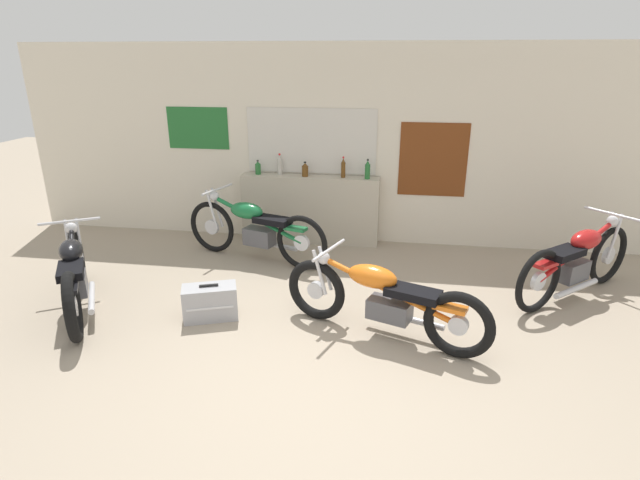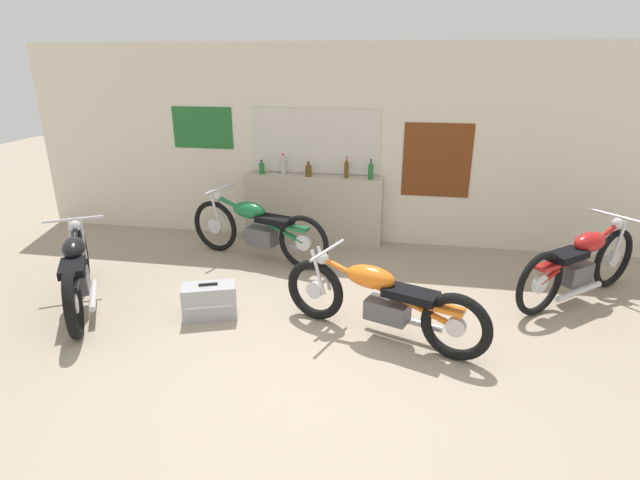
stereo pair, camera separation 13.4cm
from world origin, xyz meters
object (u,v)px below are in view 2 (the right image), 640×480
motorcycle_black (77,272)px  hard_case_silver (210,301)px  bottle_center (308,170)px  motorcycle_red (580,264)px  bottle_leftmost (262,168)px  bottle_rightmost (371,170)px  motorcycle_orange (381,300)px  bottle_left_center (283,165)px  bottle_right_center (346,168)px  motorcycle_green (257,228)px

motorcycle_black → hard_case_silver: bearing=1.4°
bottle_center → motorcycle_black: 3.29m
motorcycle_red → bottle_leftmost: bearing=161.5°
bottle_leftmost → motorcycle_red: size_ratio=0.13×
bottle_center → bottle_rightmost: bottle_rightmost is taller
bottle_leftmost → motorcycle_red: bearing=-18.5°
bottle_leftmost → motorcycle_black: (-1.36, -2.51, -0.67)m
motorcycle_orange → motorcycle_red: size_ratio=1.27×
hard_case_silver → motorcycle_orange: bearing=-2.9°
bottle_rightmost → hard_case_silver: bearing=-121.2°
motorcycle_orange → bottle_left_center: bearing=121.7°
bottle_leftmost → bottle_left_center: 0.32m
hard_case_silver → bottle_right_center: bearing=65.5°
motorcycle_orange → hard_case_silver: (-1.80, 0.09, -0.22)m
motorcycle_orange → bottle_center: bearing=115.8°
motorcycle_orange → motorcycle_green: bearing=135.6°
bottle_right_center → motorcycle_black: bottle_right_center is taller
bottle_rightmost → motorcycle_red: (2.46, -1.30, -0.68)m
bottle_center → motorcycle_black: (-2.06, -2.48, -0.67)m
bottle_rightmost → motorcycle_green: 1.76m
bottle_left_center → bottle_center: size_ratio=1.44×
motorcycle_black → hard_case_silver: motorcycle_black is taller
bottle_left_center → hard_case_silver: bottle_left_center is taller
bottle_left_center → motorcycle_orange: bearing=-58.3°
bottle_rightmost → hard_case_silver: bottle_rightmost is taller
motorcycle_red → hard_case_silver: motorcycle_red is taller
bottle_right_center → hard_case_silver: 2.86m
bottle_left_center → motorcycle_red: (3.74, -1.40, -0.69)m
bottle_left_center → bottle_right_center: 0.93m
bottle_left_center → bottle_right_center: bearing=-3.6°
bottle_leftmost → motorcycle_red: bottle_leftmost is taller
bottle_center → hard_case_silver: bottle_center is taller
bottle_rightmost → motorcycle_black: size_ratio=0.16×
motorcycle_orange → hard_case_silver: size_ratio=3.30×
motorcycle_red → hard_case_silver: (-3.93, -1.12, -0.26)m
bottle_left_center → motorcycle_red: bearing=-20.5°
bottle_center → motorcycle_red: 3.66m
bottle_center → bottle_rightmost: size_ratio=0.75×
bottle_right_center → motorcycle_black: bearing=-136.3°
bottle_left_center → hard_case_silver: size_ratio=0.49×
motorcycle_orange → motorcycle_green: (-1.76, 1.73, 0.05)m
bottle_left_center → motorcycle_orange: bottle_left_center is taller
bottle_rightmost → motorcycle_red: size_ratio=0.18×
motorcycle_orange → motorcycle_red: motorcycle_red is taller
motorcycle_green → hard_case_silver: 1.66m
motorcycle_black → bottle_center: bearing=50.3°
bottle_leftmost → bottle_left_center: (0.32, 0.04, 0.04)m
motorcycle_red → motorcycle_orange: bearing=-150.4°
motorcycle_red → motorcycle_green: size_ratio=0.77×
bottle_left_center → motorcycle_red: size_ratio=0.19×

